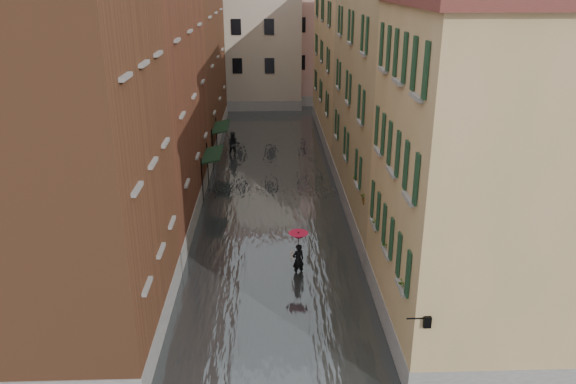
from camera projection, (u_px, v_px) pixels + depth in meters
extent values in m
plane|color=#5C5C5F|center=(274.00, 301.00, 22.68)|extent=(120.00, 120.00, 0.00)
cube|color=#43484A|center=(272.00, 187.00, 34.77)|extent=(10.00, 60.00, 0.20)
cube|color=brown|center=(59.00, 166.00, 18.25)|extent=(6.00, 8.00, 13.00)
cube|color=brown|center=(134.00, 103.00, 28.60)|extent=(6.00, 14.00, 12.50)
cube|color=brown|center=(177.00, 51.00, 42.32)|extent=(6.00, 16.00, 14.00)
cube|color=#A28C53|center=(480.00, 183.00, 18.98)|extent=(6.00, 8.00, 11.50)
cube|color=tan|center=(406.00, 96.00, 28.97)|extent=(6.00, 14.00, 13.00)
cube|color=#A28C53|center=(361.00, 67.00, 43.23)|extent=(6.00, 16.00, 11.50)
cube|color=#B7AF91|center=(239.00, 39.00, 55.69)|extent=(12.00, 9.00, 13.00)
cube|color=tan|center=(327.00, 41.00, 58.03)|extent=(10.00, 9.00, 12.00)
cube|color=black|center=(213.00, 154.00, 32.84)|extent=(1.09, 3.08, 0.31)
cylinder|color=black|center=(202.00, 182.00, 31.80)|extent=(0.06, 0.06, 2.80)
cylinder|color=black|center=(208.00, 165.00, 34.68)|extent=(0.06, 0.06, 2.80)
cube|color=black|center=(221.00, 127.00, 38.87)|extent=(1.09, 3.33, 0.31)
cylinder|color=black|center=(212.00, 149.00, 37.72)|extent=(0.06, 0.06, 2.80)
cylinder|color=black|center=(217.00, 136.00, 40.82)|extent=(0.06, 0.06, 2.80)
cylinder|color=black|center=(417.00, 318.00, 16.10)|extent=(0.60, 0.05, 0.05)
cube|color=black|center=(427.00, 321.00, 16.15)|extent=(0.22, 0.22, 0.35)
cube|color=beige|center=(427.00, 321.00, 16.15)|extent=(0.14, 0.14, 0.24)
cube|color=#965831|center=(406.00, 288.00, 17.58)|extent=(0.22, 0.85, 0.18)
imported|color=#265926|center=(407.00, 276.00, 17.43)|extent=(0.59, 0.51, 0.66)
cube|color=#965831|center=(389.00, 249.00, 20.07)|extent=(0.22, 0.85, 0.18)
imported|color=#265926|center=(390.00, 239.00, 19.92)|extent=(0.59, 0.51, 0.66)
cube|color=#965831|center=(379.00, 226.00, 21.95)|extent=(0.22, 0.85, 0.18)
imported|color=#265926|center=(379.00, 216.00, 21.80)|extent=(0.59, 0.51, 0.66)
cube|color=#965831|center=(367.00, 199.00, 24.59)|extent=(0.22, 0.85, 0.18)
imported|color=#265926|center=(367.00, 190.00, 24.44)|extent=(0.59, 0.51, 0.66)
cube|color=#965831|center=(359.00, 181.00, 26.75)|extent=(0.22, 0.85, 0.18)
imported|color=#265926|center=(359.00, 173.00, 26.60)|extent=(0.59, 0.51, 0.66)
imported|color=black|center=(298.00, 260.00, 24.38)|extent=(0.65, 0.56, 1.52)
cube|color=beige|center=(292.00, 256.00, 24.35)|extent=(0.08, 0.30, 0.38)
cylinder|color=black|center=(298.00, 248.00, 24.16)|extent=(0.02, 0.02, 1.00)
cone|color=red|center=(298.00, 236.00, 23.96)|extent=(0.87, 0.87, 0.28)
imported|color=black|center=(234.00, 145.00, 40.41)|extent=(0.99, 0.80, 1.89)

